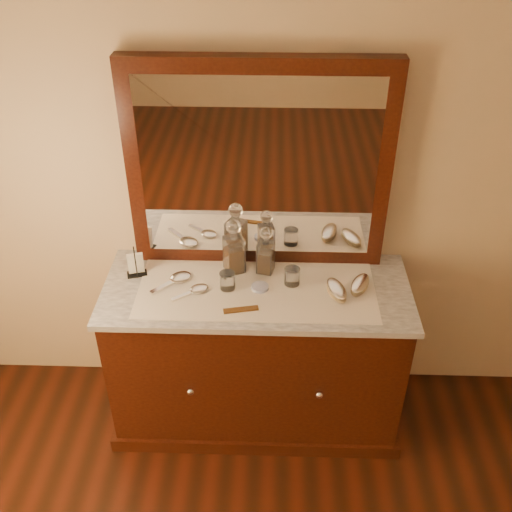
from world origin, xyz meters
The scene contains 18 objects.
dresser_cabinet centered at (0.00, 1.96, 0.41)m, with size 1.40×0.55×0.82m, color black.
dresser_plinth centered at (0.00, 1.96, 0.04)m, with size 1.46×0.59×0.08m, color black.
knob_left centered at (-0.30, 1.67, 0.45)m, with size 0.04×0.04×0.04m, color silver.
knob_right centered at (0.30, 1.67, 0.45)m, with size 0.04×0.04×0.04m, color silver.
marble_top centered at (0.00, 1.96, 0.83)m, with size 1.44×0.59×0.03m, color silver.
mirror_frame centered at (0.00, 2.20, 1.35)m, with size 1.20×0.08×1.00m, color black.
mirror_glass centered at (0.00, 2.17, 1.35)m, with size 1.06×0.01×0.86m, color white.
lace_runner centered at (0.00, 1.94, 0.85)m, with size 1.10×0.45×0.00m, color white.
pin_dish centered at (0.02, 1.95, 0.86)m, with size 0.08×0.08×0.01m, color white.
comb centered at (-0.06, 1.79, 0.86)m, with size 0.16×0.03×0.01m, color brown.
napkin_rack centered at (-0.58, 2.04, 0.91)m, with size 0.11×0.08×0.14m.
decanter_left centered at (-0.11, 2.09, 0.96)m, with size 0.11×0.11×0.29m.
decanter_right centered at (0.04, 2.09, 0.95)m, with size 0.09×0.09×0.25m.
brush_near centered at (0.37, 1.91, 0.88)m, with size 0.12×0.18×0.05m.
brush_far centered at (0.48, 1.96, 0.88)m, with size 0.13×0.18×0.04m.
hand_mirror_outer centered at (-0.38, 1.99, 0.86)m, with size 0.20×0.20×0.02m.
hand_mirror_inner centered at (-0.28, 1.91, 0.86)m, with size 0.18×0.15×0.02m.
tumblers centered at (0.01, 1.97, 0.90)m, with size 0.37×0.12×0.08m.
Camera 1 is at (0.07, -0.20, 2.53)m, focal length 41.04 mm.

